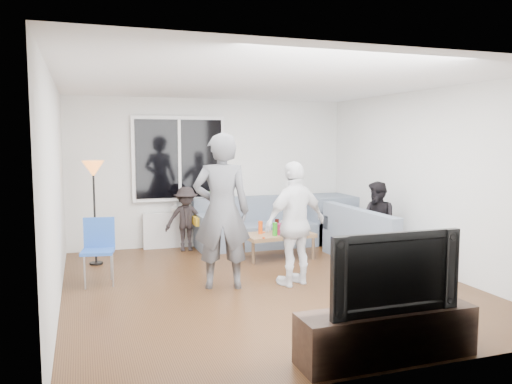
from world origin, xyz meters
name	(u,v)px	position (x,y,z in m)	size (l,w,h in m)	color
floor	(264,285)	(0.00, 0.00, -0.02)	(5.00, 5.50, 0.04)	#56351C
ceiling	(264,81)	(0.00, 0.00, 2.62)	(5.00, 5.50, 0.04)	white
wall_back	(212,172)	(0.00, 2.77, 1.30)	(5.00, 0.04, 2.60)	silver
wall_front	(385,216)	(0.00, -2.77, 1.30)	(5.00, 0.04, 2.60)	silver
wall_left	(54,192)	(-2.52, 0.00, 1.30)	(0.04, 5.50, 2.60)	silver
wall_right	(427,180)	(2.52, 0.00, 1.30)	(0.04, 5.50, 2.60)	silver
window_frame	(179,159)	(-0.60, 2.69, 1.55)	(1.62, 0.06, 1.47)	white
window_glass	(179,159)	(-0.60, 2.65, 1.55)	(1.50, 0.02, 1.35)	black
window_mullion	(180,159)	(-0.60, 2.64, 1.55)	(0.05, 0.03, 1.35)	white
radiator	(181,229)	(-0.60, 2.65, 0.31)	(1.30, 0.12, 0.62)	silver
potted_plant	(206,201)	(-0.14, 2.62, 0.80)	(0.20, 0.16, 0.36)	#346126
vase	(175,207)	(-0.69, 2.62, 0.71)	(0.16, 0.16, 0.17)	silver
sofa_back_section	(261,222)	(0.76, 2.27, 0.42)	(2.30, 0.85, 0.85)	slate
sofa_right_section	(377,236)	(2.02, 0.49, 0.42)	(0.85, 2.00, 0.85)	slate
sofa_corner	(330,218)	(2.13, 2.27, 0.42)	(0.85, 0.85, 0.85)	slate
cushion_yellow	(205,220)	(-0.26, 2.25, 0.51)	(0.38, 0.32, 0.14)	gold
cushion_red	(224,219)	(0.10, 2.33, 0.51)	(0.36, 0.30, 0.13)	maroon
coffee_table	(278,246)	(0.70, 1.28, 0.20)	(1.10, 0.60, 0.40)	#966E48
pitcher	(279,229)	(0.69, 1.22, 0.49)	(0.17, 0.17, 0.17)	maroon
side_chair	(98,252)	(-2.05, 0.67, 0.43)	(0.40, 0.40, 0.86)	blue
floor_lamp	(95,213)	(-2.05, 1.81, 0.78)	(0.32, 0.32, 1.56)	orange
player_left	(222,211)	(-0.56, 0.02, 0.99)	(0.72, 0.47, 1.97)	#4D4E52
player_right	(295,223)	(0.38, -0.16, 0.81)	(0.94, 0.39, 1.61)	white
spectator_right	(377,223)	(2.02, 0.49, 0.63)	(0.61, 0.47, 1.25)	black
spectator_back	(186,219)	(-0.57, 2.30, 0.55)	(0.70, 0.41, 1.09)	black
tv_console	(387,334)	(0.22, -2.50, 0.22)	(1.60, 0.40, 0.44)	#35251A
television	(388,270)	(0.22, -2.50, 0.79)	(1.20, 0.16, 0.69)	black
bottle_a	(260,227)	(0.43, 1.35, 0.50)	(0.07, 0.07, 0.20)	#F14C0E
bottle_d	(290,225)	(0.88, 1.20, 0.54)	(0.07, 0.07, 0.28)	#FFA616
bottle_b	(275,229)	(0.59, 1.12, 0.50)	(0.08, 0.08, 0.21)	#259A1C
bottle_c	(277,225)	(0.74, 1.44, 0.50)	(0.07, 0.07, 0.21)	black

